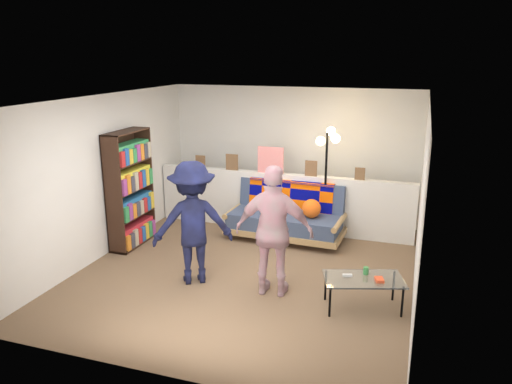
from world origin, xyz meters
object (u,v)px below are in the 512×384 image
futon_sofa (287,216)px  person_left (193,223)px  person_right (274,232)px  bookshelf (130,193)px  coffee_table (364,280)px  floor_lamp (328,161)px

futon_sofa → person_left: person_left is taller
futon_sofa → person_left: (-0.77, -1.96, 0.44)m
futon_sofa → person_right: 2.06m
futon_sofa → bookshelf: bearing=-155.1°
coffee_table → floor_lamp: floor_lamp is taller
floor_lamp → futon_sofa: bearing=-159.0°
futon_sofa → person_left: size_ratio=1.18×
futon_sofa → person_left: bearing=-111.5°
bookshelf → floor_lamp: bearing=24.1°
bookshelf → person_left: bookshelf is taller
bookshelf → person_left: size_ratio=1.11×
coffee_table → person_right: bearing=178.3°
futon_sofa → floor_lamp: 1.12m
futon_sofa → person_right: (0.35, -1.98, 0.46)m
futon_sofa → person_right: person_right is taller
futon_sofa → floor_lamp: (0.59, 0.23, 0.92)m
coffee_table → floor_lamp: size_ratio=0.57×
futon_sofa → coffee_table: 2.50m
bookshelf → person_left: 1.76m
coffee_table → bookshelf: bearing=165.8°
bookshelf → futon_sofa: bearing=24.9°
floor_lamp → person_left: floor_lamp is taller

